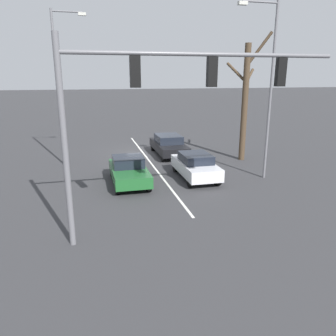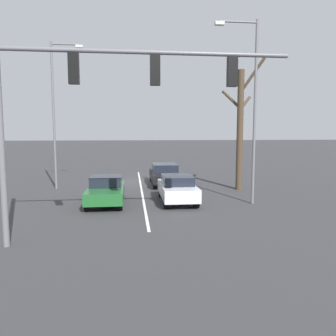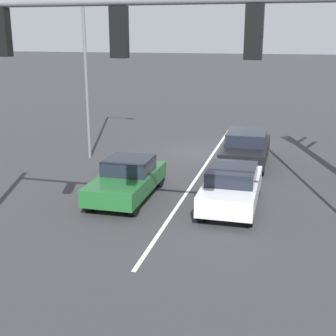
% 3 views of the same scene
% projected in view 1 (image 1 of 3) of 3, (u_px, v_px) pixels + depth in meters
% --- Properties ---
extents(ground_plane, '(240.00, 240.00, 0.00)m').
position_uv_depth(ground_plane, '(143.00, 152.00, 24.25)').
color(ground_plane, '#333335').
extents(lane_stripe_left_divider, '(0.12, 17.98, 0.01)m').
position_uv_depth(lane_stripe_left_divider, '(150.00, 162.00, 21.46)').
color(lane_stripe_left_divider, silver).
rests_on(lane_stripe_left_divider, ground_plane).
extents(car_darkgreen_midlane_front, '(1.78, 4.10, 1.39)m').
position_uv_depth(car_darkgreen_midlane_front, '(129.00, 170.00, 17.14)').
color(car_darkgreen_midlane_front, '#1E5928').
rests_on(car_darkgreen_midlane_front, ground_plane).
extents(car_silver_leftlane_front, '(1.72, 4.00, 1.40)m').
position_uv_depth(car_silver_leftlane_front, '(195.00, 165.00, 17.93)').
color(car_silver_leftlane_front, silver).
rests_on(car_silver_leftlane_front, ground_plane).
extents(car_black_leftlane_second, '(1.88, 4.58, 1.44)m').
position_uv_depth(car_black_leftlane_second, '(169.00, 145.00, 23.25)').
color(car_black_leftlane_second, black).
rests_on(car_black_leftlane_second, ground_plane).
extents(traffic_signal_gantry, '(9.26, 0.37, 6.70)m').
position_uv_depth(traffic_signal_gantry, '(157.00, 95.00, 10.43)').
color(traffic_signal_gantry, slate).
rests_on(traffic_signal_gantry, ground_plane).
extents(street_lamp_right_shoulder, '(2.00, 0.24, 9.16)m').
position_uv_depth(street_lamp_right_shoulder, '(60.00, 80.00, 19.59)').
color(street_lamp_right_shoulder, slate).
rests_on(street_lamp_right_shoulder, ground_plane).
extents(street_lamp_left_shoulder, '(2.16, 0.24, 9.03)m').
position_uv_depth(street_lamp_left_shoulder, '(268.00, 82.00, 16.81)').
color(street_lamp_left_shoulder, slate).
rests_on(street_lamp_left_shoulder, ground_plane).
extents(bare_tree_near, '(2.19, 2.08, 8.09)m').
position_uv_depth(bare_tree_near, '(245.00, 99.00, 21.14)').
color(bare_tree_near, '#423323').
rests_on(bare_tree_near, ground_plane).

